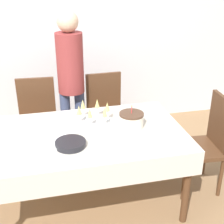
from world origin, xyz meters
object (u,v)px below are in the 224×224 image
at_px(dining_chair_right_end, 207,140).
at_px(plate_stack_main, 71,144).
at_px(dining_chair_far_right, 106,112).
at_px(person_standing, 71,74).
at_px(champagne_tray, 93,114).
at_px(dining_chair_far_left, 38,119).
at_px(birthday_cake, 131,120).

height_order(dining_chair_right_end, plate_stack_main, dining_chair_right_end).
relative_size(dining_chair_far_right, plate_stack_main, 3.93).
distance_m(dining_chair_right_end, person_standing, 1.53).
bearing_deg(person_standing, plate_stack_main, -96.99).
bearing_deg(person_standing, dining_chair_far_right, -6.00).
bearing_deg(champagne_tray, dining_chair_far_left, 128.84).
height_order(dining_chair_far_left, champagne_tray, dining_chair_far_left).
height_order(dining_chair_far_right, birthday_cake, dining_chair_far_right).
distance_m(dining_chair_far_right, birthday_cake, 0.85).
bearing_deg(plate_stack_main, person_standing, 83.01).
bearing_deg(birthday_cake, dining_chair_far_right, 94.09).
bearing_deg(dining_chair_right_end, plate_stack_main, -172.11).
bearing_deg(dining_chair_far_right, dining_chair_far_left, -180.00).
bearing_deg(dining_chair_far_right, birthday_cake, -85.91).
distance_m(dining_chair_far_left, birthday_cake, 1.17).
distance_m(dining_chair_far_right, champagne_tray, 0.74).
xyz_separation_m(plate_stack_main, person_standing, (0.13, 1.05, 0.23)).
height_order(plate_stack_main, person_standing, person_standing).
height_order(champagne_tray, person_standing, person_standing).
relative_size(plate_stack_main, person_standing, 0.15).
bearing_deg(dining_chair_right_end, champagne_tray, 169.37).
xyz_separation_m(dining_chair_far_left, plate_stack_main, (0.26, -1.01, 0.24)).
distance_m(birthday_cake, plate_stack_main, 0.60).
bearing_deg(plate_stack_main, dining_chair_right_end, 7.89).
height_order(dining_chair_far_left, birthday_cake, dining_chair_far_left).
xyz_separation_m(dining_chair_far_left, birthday_cake, (0.81, -0.80, 0.28)).
distance_m(dining_chair_right_end, champagne_tray, 1.11).
xyz_separation_m(dining_chair_far_right, champagne_tray, (-0.25, -0.63, 0.29)).
distance_m(champagne_tray, person_standing, 0.70).
height_order(dining_chair_far_right, dining_chair_right_end, same).
bearing_deg(person_standing, dining_chair_right_end, -36.40).
distance_m(dining_chair_far_left, dining_chair_far_right, 0.76).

